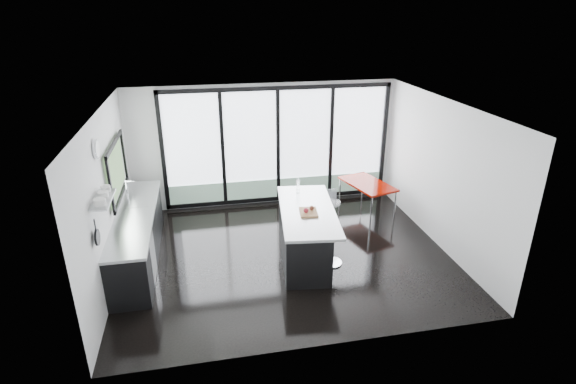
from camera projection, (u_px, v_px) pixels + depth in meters
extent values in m
cube|color=black|center=(286.00, 255.00, 8.47)|extent=(6.00, 5.00, 0.00)
cube|color=white|center=(286.00, 107.00, 7.39)|extent=(6.00, 5.00, 0.00)
cube|color=silver|center=(265.00, 146.00, 10.19)|extent=(6.00, 0.00, 2.80)
cube|color=white|center=(278.00, 145.00, 10.22)|extent=(5.00, 0.02, 2.50)
cube|color=slate|center=(278.00, 188.00, 10.58)|extent=(5.00, 0.02, 0.44)
cube|color=black|center=(223.00, 149.00, 9.95)|extent=(0.08, 0.04, 2.50)
cube|color=black|center=(278.00, 146.00, 10.18)|extent=(0.08, 0.04, 2.50)
cube|color=black|center=(331.00, 143.00, 10.41)|extent=(0.08, 0.04, 2.50)
cube|color=silver|center=(324.00, 258.00, 5.67)|extent=(6.00, 0.00, 2.80)
cube|color=silver|center=(107.00, 199.00, 7.38)|extent=(0.00, 5.00, 2.80)
cube|color=#4A6740|center=(115.00, 170.00, 8.12)|extent=(0.02, 1.60, 0.90)
cube|color=#AAADAF|center=(103.00, 200.00, 6.50)|extent=(0.25, 0.80, 0.03)
cylinder|color=white|center=(96.00, 149.00, 6.75)|extent=(0.04, 0.30, 0.30)
cylinder|color=black|center=(97.00, 237.00, 6.28)|extent=(0.03, 0.24, 0.24)
cube|color=silver|center=(441.00, 174.00, 8.47)|extent=(0.00, 5.00, 2.80)
cube|color=black|center=(138.00, 238.00, 8.17)|extent=(0.65, 3.20, 0.87)
cube|color=#AAADAF|center=(134.00, 215.00, 8.00)|extent=(0.69, 3.24, 0.05)
cube|color=#AAADAF|center=(137.00, 204.00, 8.45)|extent=(0.45, 0.48, 0.06)
cylinder|color=silver|center=(127.00, 192.00, 8.33)|extent=(0.02, 0.02, 0.44)
cube|color=#AAADAF|center=(153.00, 258.00, 7.56)|extent=(0.03, 0.60, 0.80)
cube|color=black|center=(303.00, 234.00, 8.29)|extent=(1.04, 2.32, 0.89)
cube|color=#AAADAF|center=(308.00, 211.00, 8.12)|extent=(1.25, 2.41, 0.05)
cube|color=#9D7046|center=(309.00, 212.00, 7.96)|extent=(0.35, 0.44, 0.03)
sphere|color=maroon|center=(306.00, 210.00, 7.89)|extent=(0.10, 0.10, 0.09)
sphere|color=brown|center=(312.00, 208.00, 7.99)|extent=(0.10, 0.10, 0.09)
cylinder|color=silver|center=(298.00, 186.00, 8.75)|extent=(0.08, 0.08, 0.29)
cylinder|color=silver|center=(332.00, 248.00, 8.07)|extent=(0.46, 0.46, 0.63)
cylinder|color=silver|center=(331.00, 217.00, 9.18)|extent=(0.47, 0.47, 0.69)
cube|color=#6F0900|center=(367.00, 197.00, 10.10)|extent=(1.07, 1.45, 0.70)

